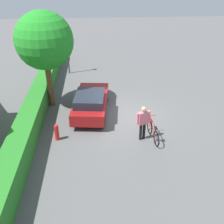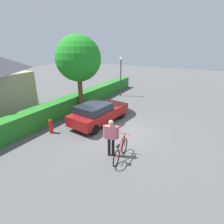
% 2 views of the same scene
% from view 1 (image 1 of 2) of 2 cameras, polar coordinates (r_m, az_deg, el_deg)
% --- Properties ---
extents(ground_plane, '(60.00, 60.00, 0.00)m').
position_cam_1_polar(ground_plane, '(14.13, 2.24, -0.75)').
color(ground_plane, '#555555').
extents(hedge_row, '(20.56, 0.90, 1.11)m').
position_cam_1_polar(hedge_row, '(14.15, -16.49, 0.56)').
color(hedge_row, '#267623').
rests_on(hedge_row, ground).
extents(parked_car_near, '(4.18, 2.10, 1.32)m').
position_cam_1_polar(parked_car_near, '(14.04, -4.64, 2.19)').
color(parked_car_near, maroon).
rests_on(parked_car_near, ground).
extents(bicycle, '(1.69, 0.50, 0.99)m').
position_cam_1_polar(bicycle, '(12.21, 8.90, -4.31)').
color(bicycle, black).
rests_on(bicycle, ground).
extents(person_rider, '(0.35, 0.65, 1.70)m').
position_cam_1_polar(person_rider, '(11.82, 6.80, -1.86)').
color(person_rider, black).
rests_on(person_rider, ground).
extents(street_lamp, '(0.28, 0.28, 3.52)m').
position_cam_1_polar(street_lamp, '(19.42, -9.82, 14.82)').
color(street_lamp, '#38383D').
rests_on(street_lamp, ground).
extents(tree_kerbside, '(3.02, 3.02, 5.22)m').
position_cam_1_polar(tree_kerbside, '(14.32, -14.56, 14.75)').
color(tree_kerbside, brown).
rests_on(tree_kerbside, ground).
extents(fire_hydrant, '(0.20, 0.20, 0.81)m').
position_cam_1_polar(fire_hydrant, '(12.28, -11.97, -4.28)').
color(fire_hydrant, red).
rests_on(fire_hydrant, ground).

